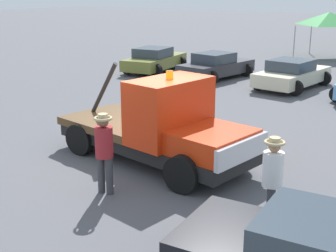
{
  "coord_description": "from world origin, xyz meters",
  "views": [
    {
      "loc": [
        7.07,
        -9.52,
        4.47
      ],
      "look_at": [
        0.5,
        0.0,
        1.05
      ],
      "focal_mm": 50.0,
      "sensor_mm": 36.0,
      "label": 1
    }
  ],
  "objects_px": {
    "tow_truck": "(162,128)",
    "canopy_tent_green": "(329,19)",
    "parked_car_cream": "(292,74)",
    "parked_car_charcoal": "(216,66)",
    "parked_car_olive": "(155,60)",
    "person_near_truck": "(273,175)",
    "person_at_hood": "(104,147)"
  },
  "relations": [
    {
      "from": "tow_truck",
      "to": "person_near_truck",
      "type": "height_order",
      "value": "tow_truck"
    },
    {
      "from": "person_near_truck",
      "to": "parked_car_cream",
      "type": "height_order",
      "value": "person_near_truck"
    },
    {
      "from": "tow_truck",
      "to": "parked_car_olive",
      "type": "relative_size",
      "value": 1.26
    },
    {
      "from": "person_near_truck",
      "to": "tow_truck",
      "type": "bearing_deg",
      "value": 135.55
    },
    {
      "from": "parked_car_olive",
      "to": "parked_car_charcoal",
      "type": "relative_size",
      "value": 1.03
    },
    {
      "from": "parked_car_charcoal",
      "to": "tow_truck",
      "type": "bearing_deg",
      "value": -148.67
    },
    {
      "from": "person_at_hood",
      "to": "parked_car_olive",
      "type": "distance_m",
      "value": 16.2
    },
    {
      "from": "canopy_tent_green",
      "to": "parked_car_olive",
      "type": "bearing_deg",
      "value": -120.68
    },
    {
      "from": "person_at_hood",
      "to": "parked_car_charcoal",
      "type": "height_order",
      "value": "person_at_hood"
    },
    {
      "from": "tow_truck",
      "to": "canopy_tent_green",
      "type": "xyz_separation_m",
      "value": [
        -2.32,
        22.08,
        1.6
      ]
    },
    {
      "from": "parked_car_charcoal",
      "to": "person_near_truck",
      "type": "bearing_deg",
      "value": -138.33
    },
    {
      "from": "parked_car_charcoal",
      "to": "parked_car_cream",
      "type": "xyz_separation_m",
      "value": [
        4.06,
        -0.09,
        0.0
      ]
    },
    {
      "from": "person_at_hood",
      "to": "parked_car_cream",
      "type": "bearing_deg",
      "value": -6.0
    },
    {
      "from": "person_near_truck",
      "to": "parked_car_olive",
      "type": "xyz_separation_m",
      "value": [
        -12.3,
        13.01,
        -0.42
      ]
    },
    {
      "from": "tow_truck",
      "to": "parked_car_olive",
      "type": "height_order",
      "value": "tow_truck"
    },
    {
      "from": "canopy_tent_green",
      "to": "parked_car_charcoal",
      "type": "bearing_deg",
      "value": -103.09
    },
    {
      "from": "parked_car_cream",
      "to": "canopy_tent_green",
      "type": "bearing_deg",
      "value": 14.65
    },
    {
      "from": "tow_truck",
      "to": "person_at_hood",
      "type": "xyz_separation_m",
      "value": [
        0.02,
        -2.25,
        0.13
      ]
    },
    {
      "from": "parked_car_olive",
      "to": "canopy_tent_green",
      "type": "distance_m",
      "value": 12.52
    },
    {
      "from": "parked_car_olive",
      "to": "parked_car_cream",
      "type": "distance_m",
      "value": 7.91
    },
    {
      "from": "parked_car_charcoal",
      "to": "canopy_tent_green",
      "type": "bearing_deg",
      "value": -4.31
    },
    {
      "from": "person_at_hood",
      "to": "parked_car_olive",
      "type": "xyz_separation_m",
      "value": [
        -8.65,
        13.69,
        -0.45
      ]
    },
    {
      "from": "person_at_hood",
      "to": "parked_car_olive",
      "type": "bearing_deg",
      "value": 23.19
    },
    {
      "from": "parked_car_olive",
      "to": "parked_car_cream",
      "type": "height_order",
      "value": "same"
    },
    {
      "from": "person_near_truck",
      "to": "parked_car_charcoal",
      "type": "height_order",
      "value": "person_near_truck"
    },
    {
      "from": "parked_car_olive",
      "to": "parked_car_charcoal",
      "type": "xyz_separation_m",
      "value": [
        3.85,
        0.06,
        -0.0
      ]
    },
    {
      "from": "parked_car_cream",
      "to": "person_near_truck",
      "type": "bearing_deg",
      "value": -155.17
    },
    {
      "from": "canopy_tent_green",
      "to": "parked_car_cream",
      "type": "bearing_deg",
      "value": -81.48
    },
    {
      "from": "parked_car_olive",
      "to": "parked_car_cream",
      "type": "xyz_separation_m",
      "value": [
        7.91,
        -0.03,
        0.0
      ]
    },
    {
      "from": "tow_truck",
      "to": "person_near_truck",
      "type": "relative_size",
      "value": 3.27
    },
    {
      "from": "person_at_hood",
      "to": "parked_car_cream",
      "type": "distance_m",
      "value": 13.68
    },
    {
      "from": "parked_car_olive",
      "to": "person_near_truck",
      "type": "bearing_deg",
      "value": -144.99
    }
  ]
}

